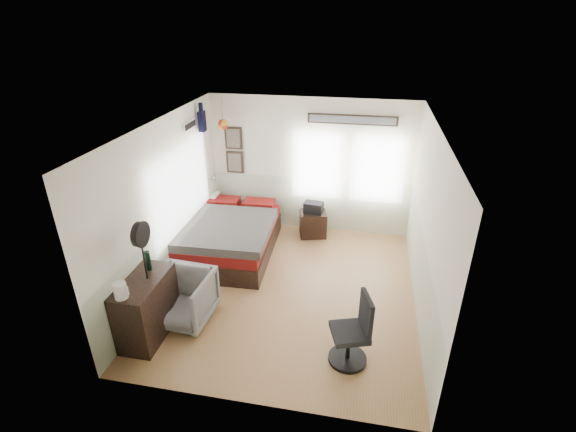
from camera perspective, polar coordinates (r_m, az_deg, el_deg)
name	(u,v)px	position (r m, az deg, el deg)	size (l,w,h in m)	color
ground_plane	(289,290)	(6.95, 0.19, -10.08)	(4.00, 4.50, 0.01)	#A57146
room_shell	(287,195)	(6.31, -0.17, 2.89)	(4.02, 4.52, 2.71)	silver
wall_decor	(251,130)	(8.02, -5.05, 11.63)	(3.55, 1.32, 1.44)	#3B291C
bed	(230,237)	(7.83, -7.90, -2.80)	(1.66, 2.25, 0.70)	black
dresser	(147,308)	(6.19, -18.74, -11.77)	(0.48, 1.00, 0.90)	black
armchair	(182,298)	(6.34, -14.30, -10.78)	(0.82, 0.84, 0.77)	slate
nightstand	(313,224)	(8.41, 3.43, -1.07)	(0.51, 0.41, 0.51)	black
task_chair	(354,336)	(5.58, 8.95, -15.84)	(0.56, 0.56, 1.01)	black
kettle	(120,291)	(5.64, -21.95, -9.44)	(0.19, 0.16, 0.22)	silver
bottle	(148,261)	(6.05, -18.59, -5.80)	(0.07, 0.07, 0.29)	black
stand_fan	(141,235)	(5.61, -19.52, -2.52)	(0.09, 0.35, 0.85)	black
black_bag	(313,207)	(8.25, 3.50, 1.17)	(0.37, 0.24, 0.22)	black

